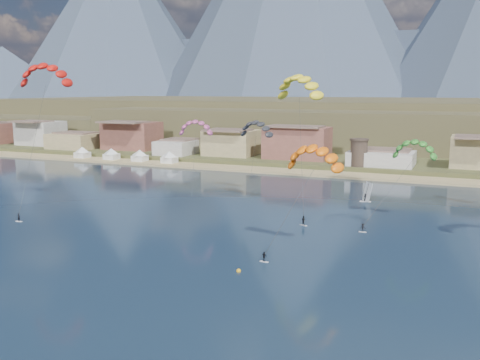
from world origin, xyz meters
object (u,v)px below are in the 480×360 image
Objects in this scene: watchtower at (359,152)px; buoy at (239,271)px; kitesurfer_yellow at (300,84)px; kitesurfer_green at (414,147)px; kitesurfer_orange at (314,154)px; windsurfer at (366,196)px; kitesurfer_red at (45,71)px.

watchtower reaches higher than buoy.
kitesurfer_yellow is 1.60× the size of kitesurfer_green.
kitesurfer_green is 28.96× the size of buoy.
kitesurfer_yellow is 46.40× the size of buoy.
kitesurfer_orange is at bearing -116.05° from kitesurfer_green.
kitesurfer_green is (24.07, -2.49, -12.17)m from kitesurfer_yellow.
kitesurfer_green is (21.62, -58.45, 8.26)m from watchtower.
windsurfer is (1.41, 40.73, -14.12)m from kitesurfer_orange.
kitesurfer_red is 1.69× the size of kitesurfer_green.
kitesurfer_red is 7.30× the size of windsurfer.
watchtower is at bearing 103.22° from windsurfer.
buoy is at bearing -113.00° from kitesurfer_orange.
windsurfer is at bearing 88.02° from kitesurfer_orange.
kitesurfer_green is (73.89, 18.08, -14.74)m from kitesurfer_red.
kitesurfer_red is at bearing 156.95° from buoy.
watchtower is 45.25m from windsurfer.
kitesurfer_green is (12.74, 26.07, -0.93)m from kitesurfer_orange.
kitesurfer_red reaches higher than kitesurfer_yellow.
kitesurfer_red reaches higher than buoy.
buoy is (-19.23, -41.34, -14.51)m from kitesurfer_green.
kitesurfer_green is at bearing -5.90° from kitesurfer_yellow.
kitesurfer_red reaches higher than windsurfer.
kitesurfer_green is 22.75m from windsurfer.
kitesurfer_yellow is at bearing -92.51° from watchtower.
kitesurfer_orange is 22.66m from buoy.
kitesurfer_yellow reaches higher than windsurfer.
kitesurfer_yellow is 30.89m from windsurfer.
kitesurfer_red is 49.00× the size of buoy.
watchtower is 100.02m from buoy.
kitesurfer_orange reaches higher than kitesurfer_green.
buoy is at bearing -114.94° from kitesurfer_green.
watchtower is 95.48m from kitesurfer_red.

